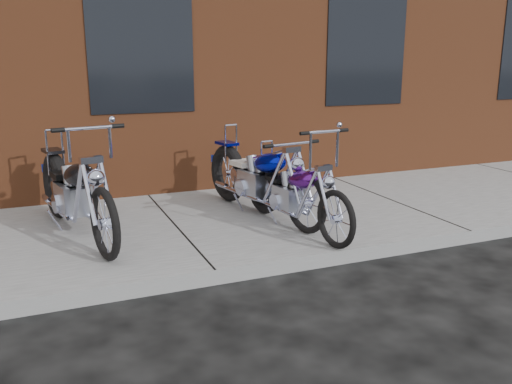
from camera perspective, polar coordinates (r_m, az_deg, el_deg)
name	(u,v)px	position (r m, az deg, el deg)	size (l,w,h in m)	color
ground	(216,285)	(5.05, -4.26, -9.77)	(120.00, 120.00, 0.00)	black
sidewalk	(175,231)	(6.37, -8.53, -4.04)	(22.00, 3.00, 0.15)	gray
chopper_purple	(293,195)	(6.09, 3.96, -0.33)	(0.51, 2.09, 1.17)	black
chopper_blue	(260,180)	(6.60, 0.43, 1.27)	(0.70, 2.36, 1.03)	black
chopper_third	(76,195)	(6.14, -18.47, -0.27)	(0.74, 2.44, 1.25)	black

